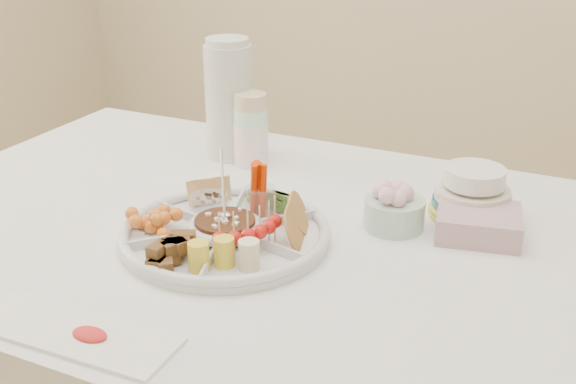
% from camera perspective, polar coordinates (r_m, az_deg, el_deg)
% --- Properties ---
extents(party_tray, '(0.45, 0.45, 0.04)m').
position_cam_1_polar(party_tray, '(1.33, -4.98, -3.05)').
color(party_tray, silver).
rests_on(party_tray, dining_table).
extents(bean_dip, '(0.13, 0.13, 0.04)m').
position_cam_1_polar(bean_dip, '(1.32, -4.99, -2.76)').
color(bean_dip, '#572412').
rests_on(bean_dip, party_tray).
extents(tortillas, '(0.11, 0.11, 0.06)m').
position_cam_1_polar(tortillas, '(1.30, 0.60, -2.58)').
color(tortillas, '#926321').
rests_on(tortillas, party_tray).
extents(carrot_cucumber, '(0.14, 0.14, 0.11)m').
position_cam_1_polar(carrot_cucumber, '(1.40, -1.43, 0.33)').
color(carrot_cucumber, '#DA3300').
rests_on(carrot_cucumber, party_tray).
extents(pita_raisins, '(0.12, 0.12, 0.06)m').
position_cam_1_polar(pita_raisins, '(1.43, -6.56, -0.11)').
color(pita_raisins, tan).
rests_on(pita_raisins, party_tray).
extents(cherries, '(0.14, 0.14, 0.05)m').
position_cam_1_polar(cherries, '(1.36, -10.37, -2.16)').
color(cherries, orange).
rests_on(cherries, party_tray).
extents(granola_chunks, '(0.13, 0.13, 0.05)m').
position_cam_1_polar(granola_chunks, '(1.24, -9.08, -4.58)').
color(granola_chunks, brown).
rests_on(granola_chunks, party_tray).
extents(banana_tomato, '(0.14, 0.14, 0.09)m').
position_cam_1_polar(banana_tomato, '(1.20, -3.19, -4.07)').
color(banana_tomato, '#D8D45E').
rests_on(banana_tomato, party_tray).
extents(cup_stack, '(0.10, 0.10, 0.22)m').
position_cam_1_polar(cup_stack, '(1.66, -2.97, 5.76)').
color(cup_stack, white).
rests_on(cup_stack, dining_table).
extents(thermos, '(0.14, 0.14, 0.29)m').
position_cam_1_polar(thermos, '(1.70, -4.68, 7.44)').
color(thermos, silver).
rests_on(thermos, dining_table).
extents(flower_bowl, '(0.12, 0.12, 0.09)m').
position_cam_1_polar(flower_bowl, '(1.38, 8.42, -1.13)').
color(flower_bowl, '#A1EBC3').
rests_on(flower_bowl, dining_table).
extents(napkin_stack, '(0.17, 0.16, 0.05)m').
position_cam_1_polar(napkin_stack, '(1.39, 14.81, -2.41)').
color(napkin_stack, '#B68F9B').
rests_on(napkin_stack, dining_table).
extents(plate_stack, '(0.18, 0.18, 0.11)m').
position_cam_1_polar(plate_stack, '(1.46, 14.43, 0.10)').
color(plate_stack, '#EDC159').
rests_on(plate_stack, dining_table).
extents(placemat, '(0.33, 0.12, 0.01)m').
position_cam_1_polar(placemat, '(1.12, -16.56, -10.61)').
color(placemat, white).
rests_on(placemat, dining_table).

